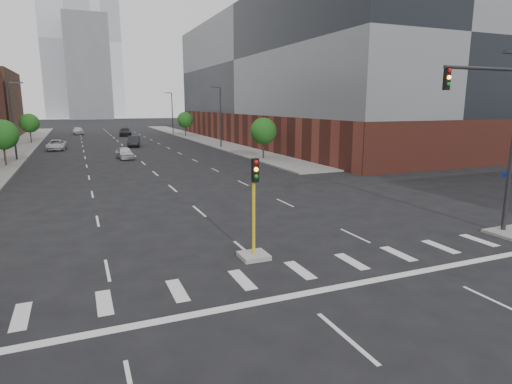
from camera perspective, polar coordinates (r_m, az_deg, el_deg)
ground at (r=11.95m, az=17.74°, el=-22.47°), size 400.00×400.00×0.00m
sidewalk_left_far at (r=82.04m, az=-28.51°, el=5.71°), size 5.00×92.00×0.15m
sidewalk_right_far at (r=84.46m, az=-7.73°, el=7.14°), size 5.00×92.00×0.15m
building_right_main at (r=76.60m, az=5.81°, el=14.91°), size 24.00×70.00×22.00m
tower_left at (r=229.13m, az=-24.00°, el=17.83°), size 22.00×22.00×70.00m
tower_right at (r=269.95m, az=-19.94°, el=18.12°), size 20.00×20.00×80.00m
tower_mid at (r=208.04m, az=-21.51°, el=15.14°), size 18.00×18.00×44.00m
median_traffic_signal at (r=18.52m, az=-0.27°, el=-6.00°), size 1.20×1.20×4.40m
mast_arm_signal at (r=24.39m, az=30.11°, el=7.89°), size 5.12×0.90×9.07m
streetlight_right_a at (r=65.54m, az=-4.83°, el=10.25°), size 1.60×0.22×9.07m
streetlight_right_b at (r=99.43m, az=-11.15°, el=10.55°), size 1.60×0.22×9.07m
streetlight_left at (r=57.77m, az=-29.65°, el=8.60°), size 1.60×0.22×9.07m
tree_left_near at (r=52.96m, az=-30.73°, el=6.59°), size 3.20×3.20×4.85m
tree_left_far at (r=82.74m, az=-27.98°, el=8.11°), size 3.20×3.20×4.85m
tree_right_near at (r=51.79m, az=0.99°, el=8.13°), size 3.20×3.20×4.85m
tree_right_far at (r=89.83m, az=-9.42°, el=9.48°), size 3.20×3.20×4.85m
car_near_left at (r=54.75m, az=-17.11°, el=5.01°), size 2.06×4.41×1.46m
car_mid_right at (r=70.40m, az=-15.97°, el=6.52°), size 2.52×5.18×1.63m
car_far_left at (r=68.97m, az=-25.06°, el=5.70°), size 2.83×5.44×1.46m
car_deep_right at (r=94.17m, az=-17.05°, el=7.66°), size 2.79×5.93×1.67m
car_distant at (r=102.24m, az=-22.64°, el=7.55°), size 2.39×5.01×1.65m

